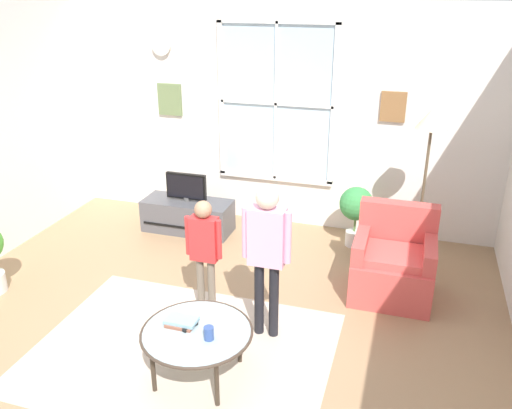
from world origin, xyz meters
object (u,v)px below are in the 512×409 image
person_pink_shirt (267,245)px  person_red_shirt (204,245)px  coffee_table (197,333)px  television (186,187)px  cup (209,333)px  remote_near_books (190,327)px  potted_plant_by_window (356,208)px  floor_lamp (431,135)px  book_stack (182,321)px  tv_stand (188,216)px  armchair (393,264)px

person_pink_shirt → person_red_shirt: size_ratio=1.22×
coffee_table → person_red_shirt: size_ratio=0.76×
television → person_red_shirt: (0.91, -1.62, 0.13)m
cup → remote_near_books: cup is taller
cup → remote_near_books: 0.21m
coffee_table → remote_near_books: 0.08m
coffee_table → potted_plant_by_window: (0.86, 2.64, 0.08)m
floor_lamp → book_stack: bearing=-126.1°
television → person_red_shirt: person_red_shirt is taller
television → coffee_table: 2.71m
person_pink_shirt → book_stack: bearing=-128.4°
tv_stand → person_pink_shirt: (1.53, -1.76, 0.67)m
remote_near_books → floor_lamp: 3.05m
coffee_table → remote_near_books: remote_near_books is taller
tv_stand → armchair: size_ratio=1.26×
person_red_shirt → floor_lamp: size_ratio=0.65×
television → potted_plant_by_window: bearing=5.6°
armchair → book_stack: 2.23m
tv_stand → remote_near_books: 2.67m
cup → person_red_shirt: 0.99m
television → coffee_table: (1.17, -2.44, -0.19)m
coffee_table → potted_plant_by_window: 2.77m
cup → person_pink_shirt: size_ratio=0.08×
television → remote_near_books: television is taller
cup → remote_near_books: bearing=156.2°
potted_plant_by_window → person_red_shirt: bearing=-121.6°
armchair → person_pink_shirt: (-1.00, -1.01, 0.54)m
television → cup: television is taller
television → remote_near_books: size_ratio=3.62×
book_stack → potted_plant_by_window: size_ratio=0.34×
person_red_shirt → person_pink_shirt: bearing=-12.6°
armchair → floor_lamp: 1.35m
television → armchair: (2.52, -0.75, -0.26)m
television → potted_plant_by_window: (2.03, 0.20, -0.10)m
coffee_table → potted_plant_by_window: size_ratio=1.19×
person_pink_shirt → remote_near_books: bearing=-122.3°
tv_stand → armchair: armchair is taller
armchair → television: bearing=163.5°
armchair → coffee_table: armchair is taller
remote_near_books → tv_stand: bearing=114.6°
book_stack → remote_near_books: bearing=-19.3°
armchair → potted_plant_by_window: armchair is taller
potted_plant_by_window → floor_lamp: bearing=-19.3°
remote_near_books → coffee_table: bearing=-18.2°
cup → person_pink_shirt: person_pink_shirt is taller
television → tv_stand: bearing=90.0°
armchair → cup: (-1.22, -1.76, 0.14)m
remote_near_books → person_red_shirt: bearing=103.9°
book_stack → floor_lamp: 3.07m
potted_plant_by_window → floor_lamp: (0.70, -0.25, 0.98)m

